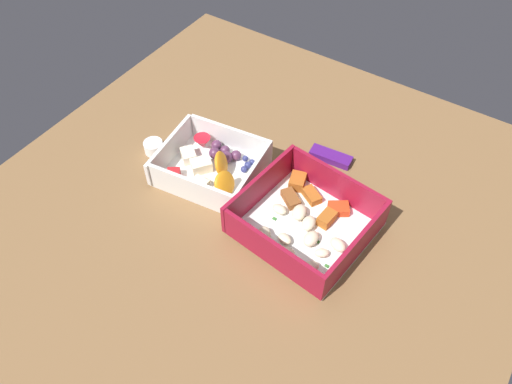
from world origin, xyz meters
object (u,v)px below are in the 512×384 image
object	(u,v)px
candy_bar	(331,157)
fruit_bowl	(212,165)
paper_cup_liner	(154,147)
pasta_container	(305,222)

from	to	relation	value
candy_bar	fruit_bowl	bearing A→B (deg)	-137.94
fruit_bowl	candy_bar	xyz separation A→B (cm)	(14.65, 13.22, -1.13)
candy_bar	paper_cup_liner	world-z (taller)	paper_cup_liner
pasta_container	fruit_bowl	xyz separation A→B (cm)	(-18.07, 1.68, -0.10)
fruit_bowl	paper_cup_liner	distance (cm)	11.24
pasta_container	fruit_bowl	world-z (taller)	pasta_container
paper_cup_liner	candy_bar	bearing A→B (deg)	29.62
candy_bar	paper_cup_liner	size ratio (longest dim) A/B	2.18
fruit_bowl	candy_bar	world-z (taller)	fruit_bowl
pasta_container	candy_bar	world-z (taller)	pasta_container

